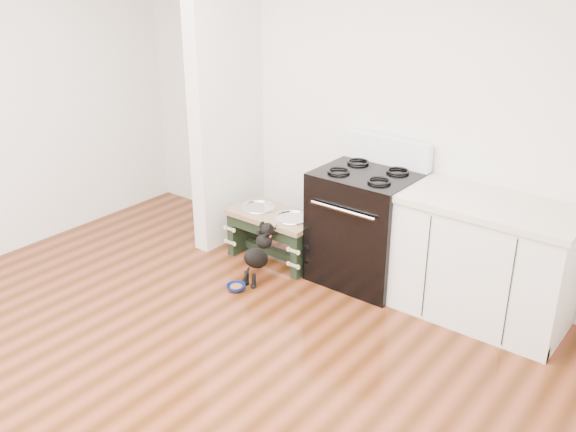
% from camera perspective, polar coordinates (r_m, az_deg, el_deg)
% --- Properties ---
extents(ground, '(5.00, 5.00, 0.00)m').
position_cam_1_polar(ground, '(4.15, -13.09, -15.66)').
color(ground, '#401E0B').
rests_on(ground, ground).
extents(room_shell, '(5.00, 5.00, 5.00)m').
position_cam_1_polar(room_shell, '(3.39, -15.56, 6.24)').
color(room_shell, silver).
rests_on(room_shell, ground).
extents(partition_wall, '(0.15, 0.80, 2.70)m').
position_cam_1_polar(partition_wall, '(5.67, -5.54, 10.78)').
color(partition_wall, silver).
rests_on(partition_wall, ground).
extents(oven_range, '(0.76, 0.69, 1.14)m').
position_cam_1_polar(oven_range, '(5.16, 6.92, -0.77)').
color(oven_range, black).
rests_on(oven_range, ground).
extents(cabinet_run, '(1.24, 0.64, 0.91)m').
position_cam_1_polar(cabinet_run, '(4.81, 17.02, -3.87)').
color(cabinet_run, silver).
rests_on(cabinet_run, ground).
extents(dog_feeder, '(0.80, 0.43, 0.45)m').
position_cam_1_polar(dog_feeder, '(5.49, -1.22, -0.97)').
color(dog_feeder, black).
rests_on(dog_feeder, ground).
extents(puppy, '(0.14, 0.41, 0.49)m').
position_cam_1_polar(puppy, '(5.17, -2.57, -3.14)').
color(puppy, black).
rests_on(puppy, ground).
extents(floor_bowl, '(0.20, 0.20, 0.05)m').
position_cam_1_polar(floor_bowl, '(5.16, -4.63, -6.35)').
color(floor_bowl, navy).
rests_on(floor_bowl, ground).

